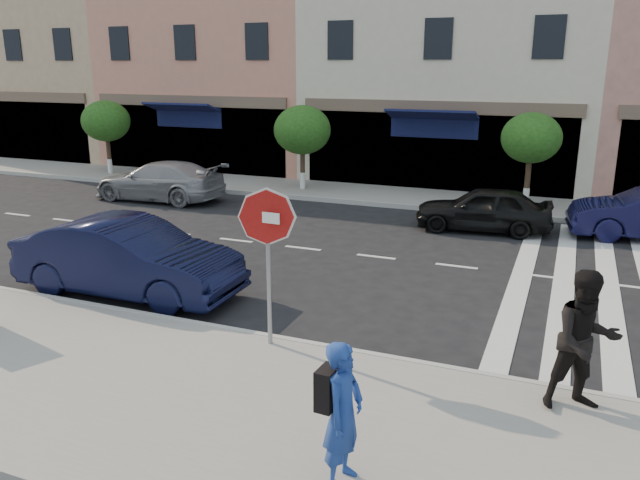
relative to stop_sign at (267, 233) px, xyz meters
The scene contains 15 objects.
ground 2.73m from the stop_sign, 88.09° to the left, with size 120.00×120.00×0.00m, color black.
sidewalk_near 2.79m from the stop_sign, 88.25° to the right, with size 60.00×4.50×0.15m, color gray.
sidewalk_far 12.94m from the stop_sign, 89.73° to the left, with size 60.00×3.00×0.15m, color gray.
building_west_far 29.15m from the stop_sign, 139.42° to the left, with size 12.00×9.00×12.00m, color tan.
building_west_mid 22.30m from the stop_sign, 120.21° to the left, with size 10.00×9.00×14.00m, color tan.
building_centre 19.11m from the stop_sign, 91.34° to the left, with size 11.00×9.00×11.00m, color beige.
street_tree_wa 18.79m from the stop_sign, 137.91° to the left, with size 2.00×2.00×3.05m.
street_tree_wb 13.53m from the stop_sign, 111.42° to the left, with size 2.10×2.10×3.06m.
street_tree_c 12.96m from the stop_sign, 76.34° to the left, with size 1.90×1.90×3.04m.
stop_sign is the anchor object (origin of this frame).
photographer 3.87m from the stop_sign, 50.71° to the right, with size 0.61×0.40×1.68m, color navy.
walker 4.87m from the stop_sign, ahead, with size 0.95×0.74×1.95m, color black.
car_near_mid 4.33m from the stop_sign, 161.06° to the left, with size 1.68×4.81×1.58m, color black.
car_far_left 13.11m from the stop_sign, 133.94° to the left, with size 1.93×4.74×1.38m, color gray.
car_far_mid 9.73m from the stop_sign, 77.20° to the left, with size 1.53×3.81×1.30m, color black.
Camera 1 is at (4.32, -10.30, 4.65)m, focal length 35.00 mm.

